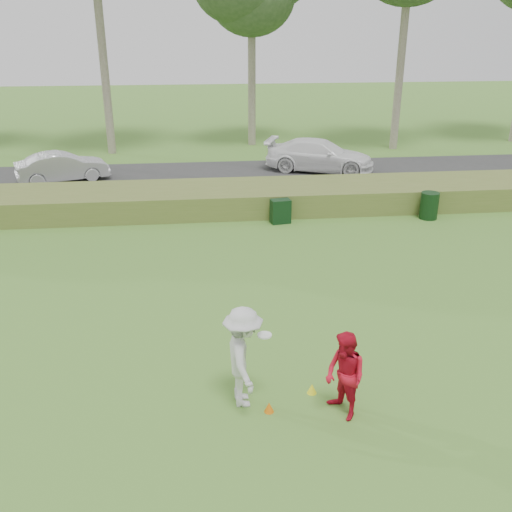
{
  "coord_description": "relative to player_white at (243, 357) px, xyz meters",
  "views": [
    {
      "loc": [
        -1.45,
        -9.3,
        6.83
      ],
      "look_at": [
        0.0,
        4.0,
        1.3
      ],
      "focal_mm": 40.0,
      "sensor_mm": 36.0,
      "label": 1
    }
  ],
  "objects": [
    {
      "name": "reed_strip",
      "position": [
        0.7,
        12.21,
        -0.56
      ],
      "size": [
        80.0,
        3.0,
        0.9
      ],
      "primitive_type": "cube",
      "color": "#546829",
      "rests_on": "ground"
    },
    {
      "name": "player_red",
      "position": [
        1.81,
        -0.58,
        -0.15
      ],
      "size": [
        0.92,
        1.02,
        1.71
      ],
      "primitive_type": "imported",
      "rotation": [
        0.0,
        0.0,
        -1.16
      ],
      "color": "red",
      "rests_on": "ground"
    },
    {
      "name": "car_right",
      "position": [
        5.28,
        17.74,
        -0.2
      ],
      "size": [
        5.59,
        3.8,
        1.5
      ],
      "primitive_type": "imported",
      "rotation": [
        0.0,
        0.0,
        1.21
      ],
      "color": "white",
      "rests_on": "park_road"
    },
    {
      "name": "park_road",
      "position": [
        0.7,
        17.21,
        -0.98
      ],
      "size": [
        80.0,
        6.0,
        0.06
      ],
      "primitive_type": "cube",
      "color": "#2D2D2D",
      "rests_on": "ground"
    },
    {
      "name": "cone_orange",
      "position": [
        0.45,
        -0.35,
        -0.91
      ],
      "size": [
        0.19,
        0.19,
        0.2
      ],
      "primitive_type": "cone",
      "color": "orange",
      "rests_on": "ground"
    },
    {
      "name": "trash_bin",
      "position": [
        7.83,
        10.31,
        -0.51
      ],
      "size": [
        0.87,
        0.87,
        0.99
      ],
      "primitive_type": "cylinder",
      "rotation": [
        0.0,
        0.0,
        0.4
      ],
      "color": "black",
      "rests_on": "ground"
    },
    {
      "name": "cone_yellow",
      "position": [
        1.37,
        0.13,
        -0.9
      ],
      "size": [
        0.19,
        0.19,
        0.21
      ],
      "primitive_type": "cone",
      "color": "yellow",
      "rests_on": "ground"
    },
    {
      "name": "ground",
      "position": [
        0.7,
        0.21,
        -1.01
      ],
      "size": [
        120.0,
        120.0,
        0.0
      ],
      "primitive_type": "plane",
      "color": "#417727",
      "rests_on": "ground"
    },
    {
      "name": "utility_cabinet",
      "position": [
        2.27,
        10.41,
        -0.57
      ],
      "size": [
        0.76,
        0.55,
        0.87
      ],
      "primitive_type": "cube",
      "rotation": [
        0.0,
        0.0,
        0.17
      ],
      "color": "black",
      "rests_on": "ground"
    },
    {
      "name": "car_mid",
      "position": [
        -6.7,
        17.02,
        -0.29
      ],
      "size": [
        4.26,
        2.72,
        1.33
      ],
      "primitive_type": "imported",
      "rotation": [
        0.0,
        0.0,
        1.93
      ],
      "color": "silver",
      "rests_on": "park_road"
    },
    {
      "name": "player_white",
      "position": [
        0.0,
        0.0,
        0.0
      ],
      "size": [
        0.94,
        1.34,
        2.02
      ],
      "rotation": [
        0.0,
        0.0,
        1.62
      ],
      "color": "silver",
      "rests_on": "ground"
    }
  ]
}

